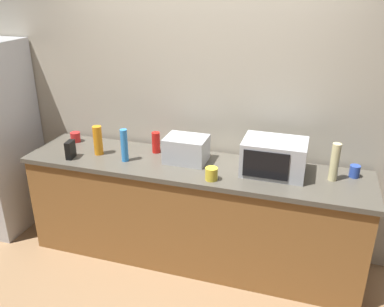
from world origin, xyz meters
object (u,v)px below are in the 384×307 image
at_px(mug_blue, 355,171).
at_px(bottle_spray_cleaner, 124,145).
at_px(mug_red, 75,137).
at_px(bottle_hand_soap, 335,162).
at_px(bottle_hot_sauce, 156,142).
at_px(microwave, 274,157).
at_px(toaster_oven, 186,149).
at_px(mug_yellow, 211,174).
at_px(bottle_dish_soap, 98,140).
at_px(cordless_phone, 70,150).

bearing_deg(mug_blue, bottle_spray_cleaner, -171.87).
relative_size(bottle_spray_cleaner, mug_red, 3.05).
xyz_separation_m(bottle_spray_cleaner, bottle_hand_soap, (1.64, 0.15, 0.01)).
bearing_deg(bottle_hot_sauce, microwave, -6.04).
bearing_deg(mug_blue, mug_red, -179.92).
distance_m(toaster_oven, mug_red, 1.12).
distance_m(bottle_hand_soap, mug_yellow, 0.92).
bearing_deg(mug_red, bottle_spray_cleaner, -21.91).
xyz_separation_m(microwave, bottle_hand_soap, (0.44, 0.01, 0.01)).
bearing_deg(mug_yellow, mug_blue, 20.16).
xyz_separation_m(bottle_hot_sauce, bottle_hand_soap, (1.46, -0.09, 0.05)).
xyz_separation_m(microwave, bottle_dish_soap, (-1.48, -0.08, -0.01)).
relative_size(bottle_hot_sauce, mug_yellow, 1.86).
height_order(toaster_oven, bottle_dish_soap, bottle_dish_soap).
height_order(bottle_dish_soap, mug_blue, bottle_dish_soap).
bearing_deg(bottle_hand_soap, bottle_hot_sauce, 176.35).
xyz_separation_m(bottle_hot_sauce, bottle_spray_cleaner, (-0.18, -0.25, 0.05)).
distance_m(mug_blue, mug_red, 2.43).
bearing_deg(bottle_hot_sauce, mug_red, 179.49).
height_order(microwave, bottle_dish_soap, microwave).
relative_size(cordless_phone, bottle_spray_cleaner, 0.54).
xyz_separation_m(bottle_hand_soap, mug_red, (-2.27, 0.10, -0.10)).
relative_size(cordless_phone, bottle_hand_soap, 0.51).
bearing_deg(mug_red, mug_yellow, -14.90).
xyz_separation_m(toaster_oven, bottle_hot_sauce, (-0.31, 0.10, -0.01)).
distance_m(microwave, mug_blue, 0.62).
distance_m(bottle_spray_cleaner, mug_red, 0.69).
bearing_deg(bottle_dish_soap, mug_blue, 5.40).
xyz_separation_m(bottle_spray_cleaner, mug_red, (-0.63, 0.25, -0.09)).
height_order(bottle_spray_cleaner, mug_blue, bottle_spray_cleaner).
distance_m(cordless_phone, bottle_hot_sauce, 0.72).
bearing_deg(mug_yellow, bottle_dish_soap, 170.27).
relative_size(bottle_dish_soap, mug_yellow, 2.57).
bearing_deg(toaster_oven, bottle_hand_soap, 0.11).
bearing_deg(mug_yellow, cordless_phone, 178.34).
bearing_deg(toaster_oven, cordless_phone, -166.08).
bearing_deg(bottle_hot_sauce, bottle_dish_soap, -157.85).
bearing_deg(toaster_oven, bottle_hot_sauce, 162.71).
bearing_deg(toaster_oven, bottle_dish_soap, -173.28).
bearing_deg(microwave, cordless_phone, -172.37).
bearing_deg(bottle_spray_cleaner, mug_red, 158.09).
height_order(toaster_oven, mug_yellow, toaster_oven).
distance_m(microwave, bottle_hot_sauce, 1.03).
height_order(microwave, bottle_spray_cleaner, bottle_spray_cleaner).
relative_size(microwave, bottle_hot_sauce, 2.62).
bearing_deg(bottle_spray_cleaner, cordless_phone, -169.69).
bearing_deg(bottle_hand_soap, cordless_phone, -173.57).
bearing_deg(bottle_hot_sauce, mug_blue, 0.38).
bearing_deg(cordless_phone, microwave, -0.67).
distance_m(bottle_hot_sauce, bottle_spray_cleaner, 0.31).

